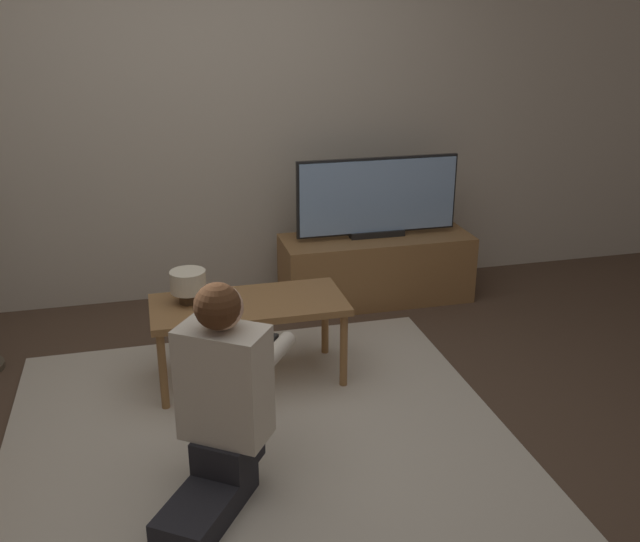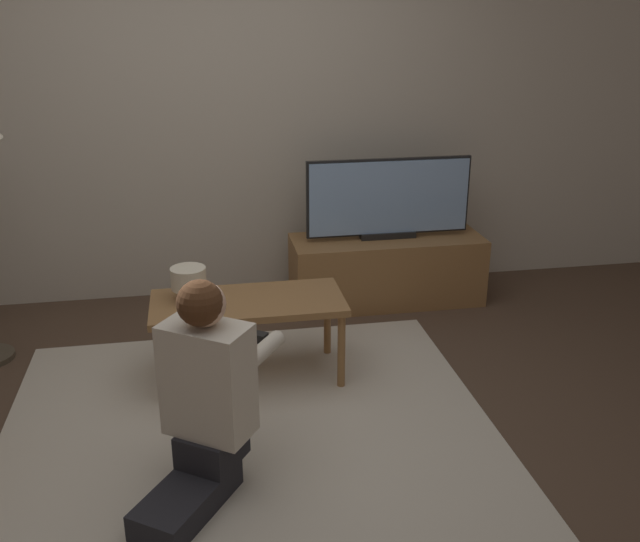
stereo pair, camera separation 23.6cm
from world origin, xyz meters
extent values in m
plane|color=brown|center=(0.00, 0.00, 0.00)|extent=(10.00, 10.00, 0.00)
cube|color=beige|center=(0.00, 1.93, 1.30)|extent=(10.00, 0.06, 2.60)
cube|color=beige|center=(0.00, 0.00, 0.01)|extent=(2.28, 2.31, 0.02)
cube|color=olive|center=(1.04, 1.52, 0.22)|extent=(1.25, 0.44, 0.44)
cube|color=black|center=(1.04, 1.52, 0.46)|extent=(0.36, 0.08, 0.04)
cube|color=black|center=(1.04, 1.53, 0.72)|extent=(1.07, 0.03, 0.50)
cube|color=#8CB2E0|center=(1.04, 1.52, 0.72)|extent=(1.04, 0.04, 0.47)
cube|color=olive|center=(0.05, 0.63, 0.44)|extent=(0.99, 0.46, 0.04)
cylinder|color=olive|center=(-0.40, 0.44, 0.21)|extent=(0.04, 0.04, 0.42)
cylinder|color=olive|center=(0.50, 0.44, 0.21)|extent=(0.04, 0.04, 0.42)
cylinder|color=olive|center=(-0.40, 0.82, 0.21)|extent=(0.04, 0.04, 0.42)
cylinder|color=olive|center=(0.50, 0.82, 0.21)|extent=(0.04, 0.04, 0.42)
cube|color=#232328|center=(-0.29, -0.40, 0.07)|extent=(0.46, 0.52, 0.11)
cube|color=#232328|center=(-0.18, -0.24, 0.20)|extent=(0.32, 0.32, 0.14)
cube|color=beige|center=(-0.18, -0.24, 0.50)|extent=(0.39, 0.36, 0.47)
sphere|color=#DBAD8E|center=(-0.18, -0.24, 0.82)|extent=(0.18, 0.18, 0.18)
sphere|color=#4C2D19|center=(-0.19, -0.26, 0.83)|extent=(0.18, 0.18, 0.18)
cube|color=black|center=(0.03, 0.06, 0.52)|extent=(0.13, 0.11, 0.04)
cylinder|color=beige|center=(0.05, -0.10, 0.52)|extent=(0.23, 0.29, 0.07)
cylinder|color=beige|center=(-0.12, 0.02, 0.52)|extent=(0.23, 0.29, 0.07)
cylinder|color=#4C3823|center=(-0.24, 0.70, 0.48)|extent=(0.10, 0.10, 0.06)
cylinder|color=#EFE5C6|center=(-0.24, 0.70, 0.57)|extent=(0.18, 0.18, 0.11)
cube|color=black|center=(-0.18, 0.54, 0.46)|extent=(0.04, 0.15, 0.02)
camera|label=1|loc=(-0.41, -2.69, 1.89)|focal=40.00mm
camera|label=2|loc=(-0.18, -2.74, 1.89)|focal=40.00mm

